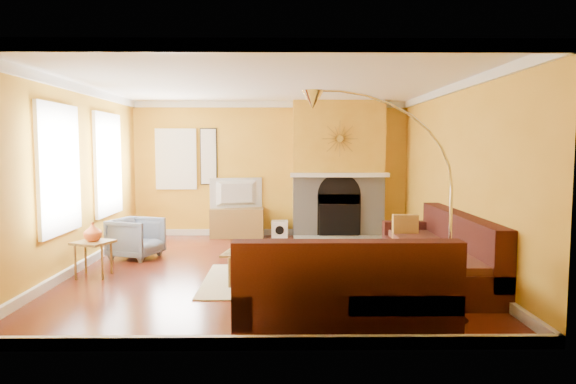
{
  "coord_description": "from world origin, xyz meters",
  "views": [
    {
      "loc": [
        0.24,
        -7.38,
        1.79
      ],
      "look_at": [
        0.32,
        0.4,
        1.11
      ],
      "focal_mm": 32.0,
      "sensor_mm": 36.0,
      "label": 1
    }
  ],
  "objects_px": {
    "coffee_table": "(269,263)",
    "media_console": "(237,223)",
    "sectional_sofa": "(362,252)",
    "armchair": "(136,238)",
    "side_table": "(94,259)",
    "arc_lamp": "(387,211)"
  },
  "relations": [
    {
      "from": "sectional_sofa",
      "to": "media_console",
      "type": "distance_m",
      "value": 4.17
    },
    {
      "from": "sectional_sofa",
      "to": "media_console",
      "type": "height_order",
      "value": "sectional_sofa"
    },
    {
      "from": "coffee_table",
      "to": "media_console",
      "type": "xyz_separation_m",
      "value": [
        -0.72,
        3.26,
        0.08
      ]
    },
    {
      "from": "side_table",
      "to": "arc_lamp",
      "type": "bearing_deg",
      "value": -28.52
    },
    {
      "from": "sectional_sofa",
      "to": "media_console",
      "type": "relative_size",
      "value": 3.33
    },
    {
      "from": "sectional_sofa",
      "to": "armchair",
      "type": "height_order",
      "value": "sectional_sofa"
    },
    {
      "from": "side_table",
      "to": "arc_lamp",
      "type": "distance_m",
      "value": 4.25
    },
    {
      "from": "coffee_table",
      "to": "media_console",
      "type": "bearing_deg",
      "value": 102.46
    },
    {
      "from": "side_table",
      "to": "coffee_table",
      "type": "bearing_deg",
      "value": -3.17
    },
    {
      "from": "sectional_sofa",
      "to": "side_table",
      "type": "bearing_deg",
      "value": 171.05
    },
    {
      "from": "coffee_table",
      "to": "media_console",
      "type": "relative_size",
      "value": 1.02
    },
    {
      "from": "armchair",
      "to": "arc_lamp",
      "type": "relative_size",
      "value": 0.31
    },
    {
      "from": "sectional_sofa",
      "to": "arc_lamp",
      "type": "xyz_separation_m",
      "value": [
        0.02,
        -1.41,
        0.71
      ]
    },
    {
      "from": "armchair",
      "to": "side_table",
      "type": "xyz_separation_m",
      "value": [
        -0.25,
        -1.2,
        -0.08
      ]
    },
    {
      "from": "media_console",
      "to": "armchair",
      "type": "height_order",
      "value": "armchair"
    },
    {
      "from": "side_table",
      "to": "arc_lamp",
      "type": "height_order",
      "value": "arc_lamp"
    },
    {
      "from": "coffee_table",
      "to": "side_table",
      "type": "relative_size",
      "value": 2.15
    },
    {
      "from": "media_console",
      "to": "arc_lamp",
      "type": "xyz_separation_m",
      "value": [
        1.94,
        -5.11,
        0.88
      ]
    },
    {
      "from": "media_console",
      "to": "armchair",
      "type": "relative_size",
      "value": 1.46
    },
    {
      "from": "armchair",
      "to": "side_table",
      "type": "height_order",
      "value": "armchair"
    },
    {
      "from": "armchair",
      "to": "arc_lamp",
      "type": "bearing_deg",
      "value": -114.36
    },
    {
      "from": "armchair",
      "to": "arc_lamp",
      "type": "xyz_separation_m",
      "value": [
        3.4,
        -3.19,
        0.84
      ]
    }
  ]
}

